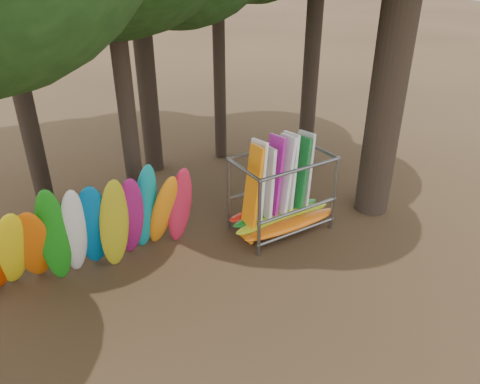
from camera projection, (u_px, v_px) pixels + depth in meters
ground at (250, 274)px, 11.44m from camera, size 120.00×120.00×0.00m
kayak_row at (88, 230)px, 10.77m from camera, size 5.09×1.96×2.94m
storage_rack at (281, 196)px, 12.79m from camera, size 3.10×1.57×2.71m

